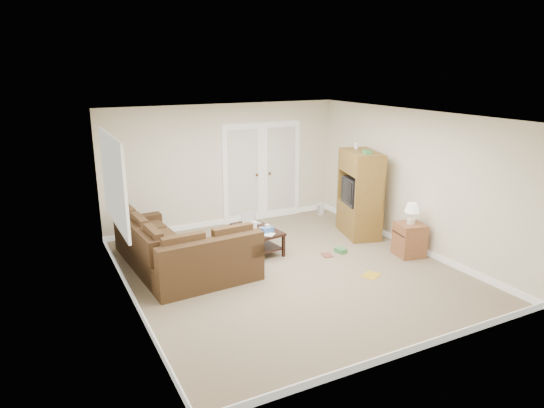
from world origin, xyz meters
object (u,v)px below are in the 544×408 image
sectional_sofa (175,254)px  tv_armoire (360,193)px  coffee_table (257,238)px  side_cabinet (410,237)px

sectional_sofa → tv_armoire: bearing=-1.9°
sectional_sofa → tv_armoire: (3.73, 0.14, 0.53)m
coffee_table → side_cabinet: 2.69m
coffee_table → tv_armoire: tv_armoire is taller
sectional_sofa → coffee_table: 1.60m
sectional_sofa → coffee_table: size_ratio=2.34×
sectional_sofa → side_cabinet: size_ratio=2.71×
sectional_sofa → coffee_table: (1.57, 0.25, -0.07)m
tv_armoire → side_cabinet: 1.41m
side_cabinet → sectional_sofa: bearing=174.2°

